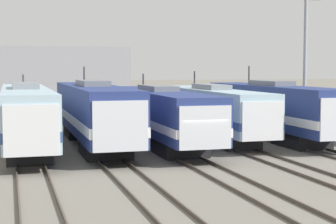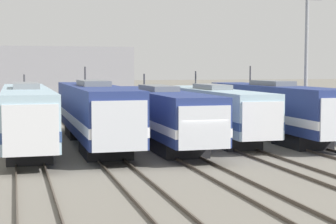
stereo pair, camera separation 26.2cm
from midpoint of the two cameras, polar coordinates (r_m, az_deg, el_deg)
ground_plane at (r=30.17m, az=3.31°, el=-5.34°), size 400.00×400.00×0.00m
rail_pair_far_left at (r=28.61m, az=-13.48°, el=-5.84°), size 1.50×120.00×0.15m
rail_pair_center_left at (r=29.07m, az=-4.86°, el=-5.57°), size 1.51×120.00×0.15m
rail_pair_center at (r=30.16m, az=3.31°, el=-5.19°), size 1.51×120.00×0.15m
rail_pair_center_right at (r=31.80m, az=10.77°, el=-4.76°), size 1.51×120.00×0.15m
locomotive_far_left at (r=36.55m, az=-13.99°, el=-0.31°), size 2.91×19.52×4.68m
locomotive_center_left at (r=37.01m, az=-7.26°, el=-0.07°), size 3.12×19.26×5.24m
locomotive_center at (r=37.59m, az=-0.63°, el=-0.22°), size 3.11×19.22×4.71m
locomotive_center_right at (r=40.15m, az=4.89°, el=0.07°), size 2.85×17.22×4.90m
locomotive_far_right at (r=41.06m, az=11.01°, el=0.27°), size 2.93×17.97×5.30m
catenary_tower_right at (r=43.10m, az=14.04°, el=5.68°), size 2.40×0.26×11.63m
depot_building at (r=121.46m, az=-10.86°, el=4.23°), size 28.92×15.37×9.41m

